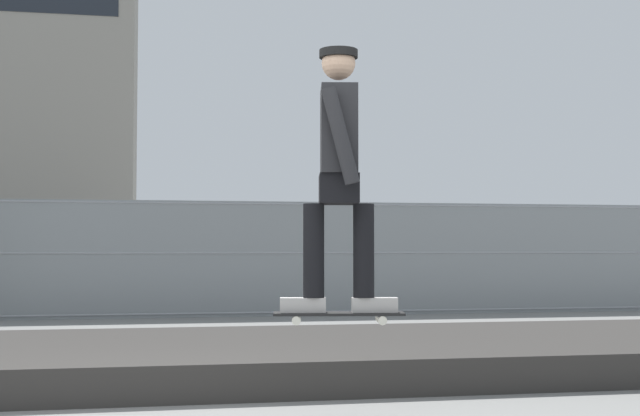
# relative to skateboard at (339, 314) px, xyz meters

# --- Properties ---
(gravel_berm) EXTENTS (11.63, 2.97, 0.28)m
(gravel_berm) POSITION_rel_skateboard_xyz_m (-0.96, 2.44, -0.55)
(gravel_berm) COLOR #33302D
(gravel_berm) RESTS_ON ground_plane
(skateboard) EXTENTS (0.82, 0.33, 0.07)m
(skateboard) POSITION_rel_skateboard_xyz_m (0.00, 0.00, 0.00)
(skateboard) COLOR black
(skater) EXTENTS (0.73, 0.61, 1.65)m
(skater) POSITION_rel_skateboard_xyz_m (0.00, -0.00, 0.94)
(skater) COLOR #B2ADA8
(skater) RESTS_ON skateboard
(chain_fence) EXTENTS (20.09, 0.06, 1.85)m
(chain_fence) POSITION_rel_skateboard_xyz_m (-0.96, 8.69, 0.24)
(chain_fence) COLOR gray
(chain_fence) RESTS_ON ground_plane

